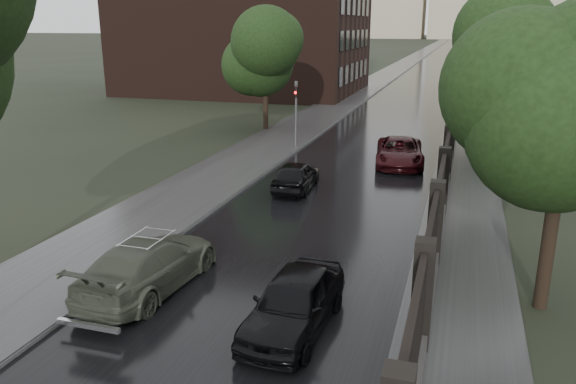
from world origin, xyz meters
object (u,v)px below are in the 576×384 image
(tree_right_b, at_px, (520,74))
(car_right_far, at_px, (400,152))
(hatchback_left, at_px, (296,175))
(volga_sedan, at_px, (149,264))
(tree_right_c, at_px, (501,55))
(car_right_near, at_px, (294,302))
(traffic_light, at_px, (296,109))
(tree_left_far, at_px, (265,54))
(tree_right_a, at_px, (566,122))

(tree_right_b, distance_m, car_right_far, 6.87)
(tree_right_b, distance_m, hatchback_left, 11.57)
(tree_right_b, height_order, volga_sedan, tree_right_b)
(tree_right_c, xyz_separation_m, car_right_near, (-5.90, -34.99, -4.23))
(hatchback_left, relative_size, car_right_near, 0.92)
(volga_sedan, xyz_separation_m, car_right_far, (5.03, 16.71, -0.02))
(tree_right_b, bearing_deg, hatchback_left, -149.92)
(traffic_light, bearing_deg, car_right_near, -73.55)
(car_right_near, bearing_deg, hatchback_left, 109.51)
(traffic_light, height_order, volga_sedan, traffic_light)
(tree_right_b, height_order, traffic_light, tree_right_b)
(volga_sedan, height_order, hatchback_left, volga_sedan)
(hatchback_left, bearing_deg, tree_right_c, -114.24)
(tree_left_far, bearing_deg, tree_right_b, -27.30)
(car_right_far, bearing_deg, tree_right_c, 65.65)
(tree_right_b, distance_m, tree_right_c, 18.00)
(tree_right_c, height_order, car_right_far, tree_right_c)
(tree_right_c, bearing_deg, hatchback_left, -111.69)
(tree_right_a, height_order, car_right_near, tree_right_a)
(hatchback_left, relative_size, car_right_far, 0.75)
(volga_sedan, bearing_deg, tree_right_b, -119.92)
(tree_right_c, relative_size, traffic_light, 1.75)
(hatchback_left, bearing_deg, volga_sedan, 81.52)
(tree_left_far, distance_m, car_right_far, 13.32)
(tree_right_b, bearing_deg, car_right_far, 173.60)
(hatchback_left, bearing_deg, car_right_far, -125.70)
(tree_left_far, distance_m, tree_right_a, 26.91)
(tree_right_b, xyz_separation_m, tree_right_c, (0.00, 18.00, 0.00))
(tree_left_far, bearing_deg, car_right_far, -36.18)
(hatchback_left, distance_m, car_right_near, 12.09)
(traffic_light, xyz_separation_m, volga_sedan, (1.39, -19.10, -1.65))
(traffic_light, height_order, hatchback_left, traffic_light)
(tree_right_b, bearing_deg, tree_right_c, 90.00)
(tree_right_c, bearing_deg, car_right_near, -99.57)
(hatchback_left, xyz_separation_m, car_right_far, (3.91, 5.99, 0.06))
(tree_left_far, height_order, volga_sedan, tree_left_far)
(tree_right_b, relative_size, volga_sedan, 1.37)
(traffic_light, relative_size, hatchback_left, 1.03)
(tree_left_far, xyz_separation_m, volga_sedan, (5.09, -24.10, -4.50))
(tree_right_a, relative_size, traffic_light, 1.75)
(tree_right_b, relative_size, car_right_near, 1.66)
(hatchback_left, distance_m, car_right_far, 7.16)
(tree_right_b, distance_m, traffic_light, 12.44)
(tree_right_b, bearing_deg, volga_sedan, -122.89)
(car_right_far, bearing_deg, tree_left_far, 136.68)
(volga_sedan, bearing_deg, tree_left_far, -75.12)
(tree_right_c, distance_m, traffic_light, 19.26)
(tree_right_a, relative_size, tree_right_c, 1.00)
(tree_right_c, height_order, hatchback_left, tree_right_c)
(volga_sedan, relative_size, car_right_near, 1.21)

